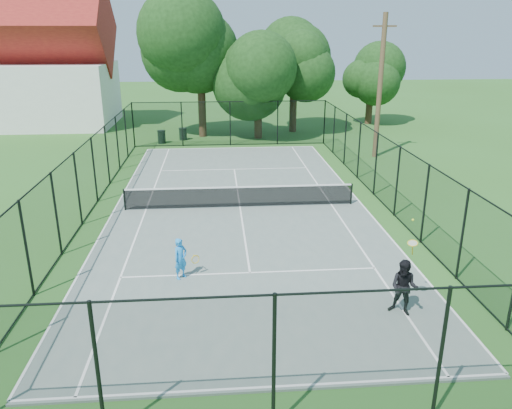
{
  "coord_description": "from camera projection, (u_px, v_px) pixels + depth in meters",
  "views": [
    {
      "loc": [
        -0.97,
        -20.82,
        7.42
      ],
      "look_at": [
        0.47,
        -3.0,
        1.2
      ],
      "focal_mm": 35.0,
      "sensor_mm": 36.0,
      "label": 1
    }
  ],
  "objects": [
    {
      "name": "trash_bin_right",
      "position": [
        183.0,
        134.0,
        35.87
      ],
      "size": [
        0.58,
        0.58,
        0.87
      ],
      "color": "black",
      "rests_on": "ground"
    },
    {
      "name": "player_blue",
      "position": [
        181.0,
        259.0,
        15.53
      ],
      "size": [
        0.87,
        0.57,
        1.33
      ],
      "color": "#1A8BE5",
      "rests_on": "tennis_court"
    },
    {
      "name": "tree_far_right",
      "position": [
        371.0,
        76.0,
        41.12
      ],
      "size": [
        4.79,
        4.79,
        6.34
      ],
      "color": "#332114",
      "rests_on": "ground"
    },
    {
      "name": "fence",
      "position": [
        240.0,
        176.0,
        21.62
      ],
      "size": [
        13.1,
        26.1,
        3.0
      ],
      "color": "black",
      "rests_on": "ground"
    },
    {
      "name": "tree_near_right",
      "position": [
        294.0,
        64.0,
        37.45
      ],
      "size": [
        5.8,
        5.8,
        8.01
      ],
      "color": "#332114",
      "rests_on": "ground"
    },
    {
      "name": "building",
      "position": [
        14.0,
        64.0,
        39.91
      ],
      "size": [
        15.3,
        8.15,
        11.87
      ],
      "color": "silver",
      "rests_on": "ground"
    },
    {
      "name": "utility_pole",
      "position": [
        380.0,
        86.0,
        29.85
      ],
      "size": [
        1.4,
        0.3,
        8.47
      ],
      "color": "#4C3823",
      "rests_on": "ground"
    },
    {
      "name": "trash_bin_left",
      "position": [
        162.0,
        137.0,
        34.78
      ],
      "size": [
        0.58,
        0.58,
        0.91
      ],
      "color": "black",
      "rests_on": "ground"
    },
    {
      "name": "tennis_net",
      "position": [
        240.0,
        196.0,
        21.93
      ],
      "size": [
        10.08,
        0.08,
        0.95
      ],
      "color": "black",
      "rests_on": "tennis_court"
    },
    {
      "name": "player_black",
      "position": [
        404.0,
        288.0,
        13.5
      ],
      "size": [
        0.98,
        0.96,
        2.63
      ],
      "color": "black",
      "rests_on": "tennis_court"
    },
    {
      "name": "tree_near_left",
      "position": [
        200.0,
        59.0,
        35.46
      ],
      "size": [
        6.89,
        6.89,
        8.99
      ],
      "color": "#332114",
      "rests_on": "ground"
    },
    {
      "name": "tree_near_mid",
      "position": [
        258.0,
        77.0,
        35.25
      ],
      "size": [
        5.46,
        5.46,
        7.14
      ],
      "color": "#332114",
      "rests_on": "ground"
    },
    {
      "name": "ground",
      "position": [
        240.0,
        208.0,
        22.12
      ],
      "size": [
        120.0,
        120.0,
        0.0
      ],
      "primitive_type": "plane",
      "color": "#2C5C1F"
    },
    {
      "name": "tennis_court",
      "position": [
        240.0,
        208.0,
        22.11
      ],
      "size": [
        11.0,
        24.0,
        0.06
      ],
      "primitive_type": "cube",
      "color": "slate",
      "rests_on": "ground"
    }
  ]
}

